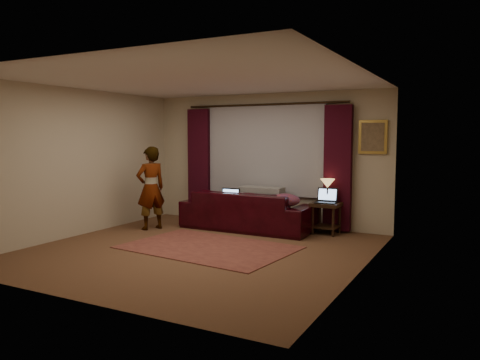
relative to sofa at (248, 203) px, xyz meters
name	(u,v)px	position (x,y,z in m)	size (l,w,h in m)	color
floor	(198,251)	(0.07, -1.82, -0.51)	(5.00, 5.00, 0.01)	brown
ceiling	(197,80)	(0.07, -1.82, 2.10)	(5.00, 5.00, 0.02)	silver
wall_back	(266,159)	(0.07, 0.68, 0.80)	(5.00, 0.02, 2.60)	beige
wall_front	(69,180)	(0.07, -4.32, 0.80)	(5.00, 0.02, 2.60)	beige
wall_left	(79,162)	(-2.43, -1.82, 0.80)	(0.02, 5.00, 2.60)	beige
wall_right	(362,173)	(2.57, -1.82, 0.80)	(0.02, 5.00, 2.60)	beige
sheer_curtain	(265,150)	(0.07, 0.62, 1.00)	(2.50, 0.05, 1.80)	#A2A3AA
drape_left	(199,164)	(-1.43, 0.57, 0.68)	(0.50, 0.14, 2.30)	#330814
drape_right	(338,168)	(1.57, 0.57, 0.68)	(0.50, 0.14, 2.30)	#330814
curtain_rod	(264,105)	(0.07, 0.57, 1.88)	(0.04, 0.04, 3.40)	black
picture_frame	(373,137)	(2.17, 0.65, 1.25)	(0.50, 0.04, 0.60)	#B28E3C
sofa	(248,203)	(0.00, 0.00, 0.00)	(2.50, 1.08, 1.01)	black
throw_blanket	(262,176)	(0.16, 0.27, 0.51)	(0.85, 0.34, 0.10)	gray
clothing_pile	(285,201)	(0.83, -0.14, 0.11)	(0.54, 0.42, 0.23)	brown
laptop_sofa	(227,196)	(-0.31, -0.22, 0.13)	(0.37, 0.40, 0.27)	black
area_rug	(208,247)	(0.11, -1.61, -0.50)	(2.60, 1.74, 0.01)	brown
end_table	(326,218)	(1.45, 0.30, -0.22)	(0.49, 0.49, 0.57)	black
tiffany_lamp	(327,191)	(1.44, 0.36, 0.28)	(0.27, 0.27, 0.42)	olive
laptop_table	(326,196)	(1.45, 0.23, 0.20)	(0.37, 0.40, 0.27)	black
person	(151,188)	(-1.63, -0.84, 0.28)	(0.46, 0.46, 1.57)	gray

